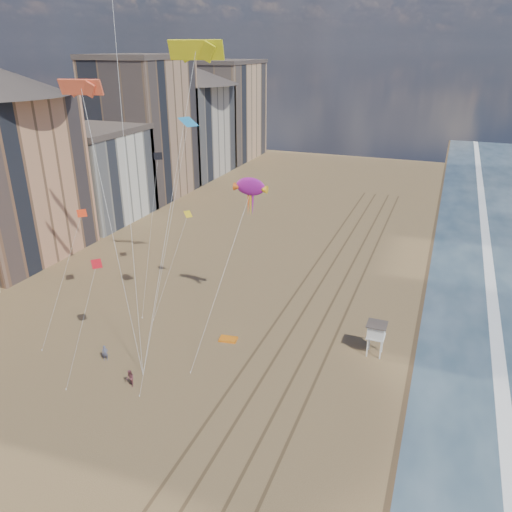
{
  "coord_description": "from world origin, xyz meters",
  "views": [
    {
      "loc": [
        15.38,
        -20.11,
        30.29
      ],
      "look_at": [
        -2.54,
        26.0,
        9.5
      ],
      "focal_mm": 35.0,
      "sensor_mm": 36.0,
      "label": 1
    }
  ],
  "objects_px": {
    "kite_flyer_a": "(105,353)",
    "kite_flyer_b": "(130,378)",
    "show_kite": "(250,187)",
    "lifeguard_stand": "(376,331)",
    "grounded_kite": "(228,339)"
  },
  "relations": [
    {
      "from": "show_kite",
      "to": "kite_flyer_b",
      "type": "height_order",
      "value": "show_kite"
    },
    {
      "from": "grounded_kite",
      "to": "kite_flyer_b",
      "type": "bearing_deg",
      "value": -124.3
    },
    {
      "from": "grounded_kite",
      "to": "kite_flyer_b",
      "type": "relative_size",
      "value": 1.1
    },
    {
      "from": "show_kite",
      "to": "kite_flyer_b",
      "type": "relative_size",
      "value": 11.07
    },
    {
      "from": "lifeguard_stand",
      "to": "grounded_kite",
      "type": "bearing_deg",
      "value": -168.7
    },
    {
      "from": "grounded_kite",
      "to": "show_kite",
      "type": "height_order",
      "value": "show_kite"
    },
    {
      "from": "lifeguard_stand",
      "to": "grounded_kite",
      "type": "distance_m",
      "value": 16.18
    },
    {
      "from": "grounded_kite",
      "to": "kite_flyer_a",
      "type": "distance_m",
      "value": 13.23
    },
    {
      "from": "kite_flyer_a",
      "to": "kite_flyer_b",
      "type": "relative_size",
      "value": 0.96
    },
    {
      "from": "grounded_kite",
      "to": "show_kite",
      "type": "distance_m",
      "value": 17.07
    },
    {
      "from": "show_kite",
      "to": "kite_flyer_a",
      "type": "bearing_deg",
      "value": -130.82
    },
    {
      "from": "show_kite",
      "to": "lifeguard_stand",
      "type": "bearing_deg",
      "value": -6.47
    },
    {
      "from": "grounded_kite",
      "to": "kite_flyer_b",
      "type": "distance_m",
      "value": 12.2
    },
    {
      "from": "kite_flyer_a",
      "to": "lifeguard_stand",
      "type": "bearing_deg",
      "value": -10.03
    },
    {
      "from": "kite_flyer_a",
      "to": "kite_flyer_b",
      "type": "height_order",
      "value": "kite_flyer_b"
    }
  ]
}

